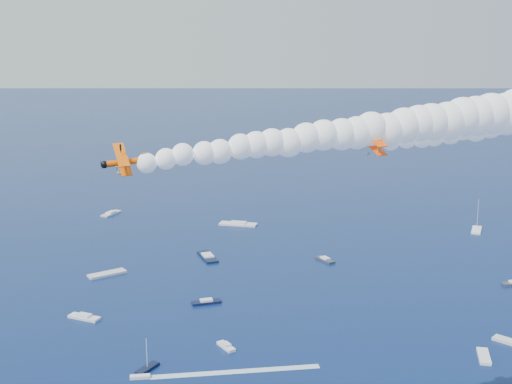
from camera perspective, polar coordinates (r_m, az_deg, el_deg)
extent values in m
cube|color=white|center=(154.01, -9.86, -15.26)|extent=(4.43, 1.65, 0.70)
cube|color=silver|center=(267.24, -1.54, -2.75)|extent=(15.57, 10.47, 0.70)
cube|color=white|center=(165.17, -2.56, -13.03)|extent=(3.99, 6.25, 0.70)
cube|color=silver|center=(178.43, 20.96, -11.87)|extent=(7.56, 8.89, 0.70)
cube|color=black|center=(190.83, -4.25, -9.35)|extent=(8.36, 3.35, 0.70)
cube|color=black|center=(228.42, -4.14, -5.54)|extent=(6.01, 13.17, 0.70)
cube|color=white|center=(169.09, 18.86, -13.11)|extent=(5.56, 8.44, 0.70)
cube|color=silver|center=(217.24, -12.58, -6.81)|extent=(12.47, 8.21, 0.70)
cube|color=black|center=(157.19, -9.25, -14.62)|extent=(5.73, 6.05, 0.70)
cube|color=#2F353F|center=(226.13, 5.91, -5.77)|extent=(5.04, 8.30, 0.70)
cube|color=white|center=(186.38, -14.43, -10.31)|extent=(8.88, 7.30, 0.70)
cube|color=silver|center=(289.68, -12.25, -1.80)|extent=(8.75, 10.55, 0.70)
cube|color=white|center=(272.74, 18.29, -3.09)|extent=(8.51, 10.72, 0.70)
cube|color=white|center=(154.68, -1.71, -15.06)|extent=(38.05, 4.22, 0.04)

